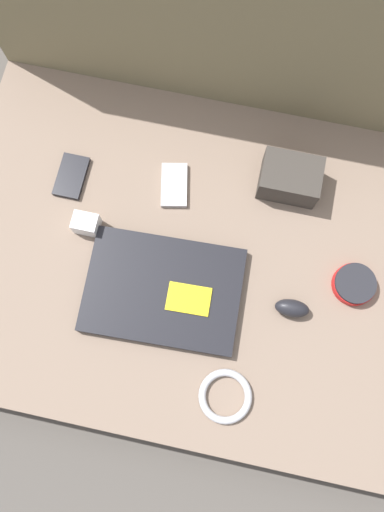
{
  "coord_description": "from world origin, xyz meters",
  "views": [
    {
      "loc": [
        0.05,
        -0.24,
        1.15
      ],
      "look_at": [
        0.0,
        0.0,
        0.13
      ],
      "focal_mm": 35.0,
      "sensor_mm": 36.0,
      "label": 1
    }
  ],
  "objects": [
    {
      "name": "phone_silver",
      "position": [
        -0.07,
        0.15,
        0.11
      ],
      "size": [
        0.08,
        0.11,
        0.01
      ],
      "rotation": [
        0.0,
        0.0,
        0.2
      ],
      "color": "#B7B7BC",
      "rests_on": "couch_seat"
    },
    {
      "name": "couch_backrest",
      "position": [
        0.0,
        0.48,
        0.26
      ],
      "size": [
        1.06,
        0.2,
        0.52
      ],
      "color": "#756B4C",
      "rests_on": "ground_plane"
    },
    {
      "name": "charger_brick",
      "position": [
        -0.24,
        0.02,
        0.13
      ],
      "size": [
        0.05,
        0.04,
        0.04
      ],
      "color": "silver",
      "rests_on": "couch_seat"
    },
    {
      "name": "speaker_puck",
      "position": [
        0.35,
        0.01,
        0.12
      ],
      "size": [
        0.09,
        0.09,
        0.03
      ],
      "color": "red",
      "rests_on": "couch_seat"
    },
    {
      "name": "couch_seat",
      "position": [
        0.0,
        0.0,
        0.05
      ],
      "size": [
        1.06,
        0.77,
        0.11
      ],
      "color": "#7A6656",
      "rests_on": "ground_plane"
    },
    {
      "name": "computer_mouse",
      "position": [
        0.23,
        -0.07,
        0.13
      ],
      "size": [
        0.07,
        0.04,
        0.04
      ],
      "rotation": [
        0.0,
        0.0,
        0.04
      ],
      "color": "black",
      "rests_on": "couch_seat"
    },
    {
      "name": "phone_black",
      "position": [
        -0.3,
        0.13,
        0.11
      ],
      "size": [
        0.06,
        0.1,
        0.01
      ],
      "rotation": [
        0.0,
        0.0,
        -0.01
      ],
      "color": "black",
      "rests_on": "couch_seat"
    },
    {
      "name": "laptop",
      "position": [
        -0.04,
        -0.08,
        0.12
      ],
      "size": [
        0.33,
        0.24,
        0.03
      ],
      "rotation": [
        0.0,
        0.0,
        0.04
      ],
      "color": "black",
      "rests_on": "couch_seat"
    },
    {
      "name": "ground_plane",
      "position": [
        0.0,
        0.0,
        0.0
      ],
      "size": [
        8.0,
        8.0,
        0.0
      ],
      "primitive_type": "plane",
      "color": "#4C4742"
    },
    {
      "name": "cable_coil",
      "position": [
        0.13,
        -0.27,
        0.12
      ],
      "size": [
        0.11,
        0.11,
        0.02
      ],
      "color": "#B2B2B7",
      "rests_on": "couch_seat"
    },
    {
      "name": "camera_pouch",
      "position": [
        0.17,
        0.21,
        0.14
      ],
      "size": [
        0.13,
        0.09,
        0.07
      ],
      "color": "#38332D",
      "rests_on": "couch_seat"
    }
  ]
}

